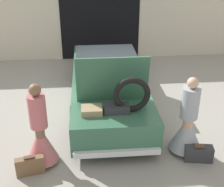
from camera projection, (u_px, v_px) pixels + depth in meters
name	position (u px, v px, depth m)	size (l,w,h in m)	color
ground_plane	(108.00, 103.00, 8.44)	(40.00, 40.00, 0.00)	gray
garage_wall_back	(100.00, 20.00, 11.06)	(12.00, 0.14, 2.80)	beige
car	(108.00, 83.00, 8.17)	(1.83, 5.16, 1.88)	#336047
person_left	(40.00, 136.00, 5.93)	(0.62, 0.62, 1.71)	brown
person_right	(187.00, 127.00, 6.28)	(0.67, 0.67, 1.67)	tan
suitcase_beside_left_person	(30.00, 166.00, 5.81)	(0.54, 0.24, 0.40)	brown
suitcase_beside_right_person	(198.00, 153.00, 6.19)	(0.58, 0.30, 0.35)	#2D2D33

